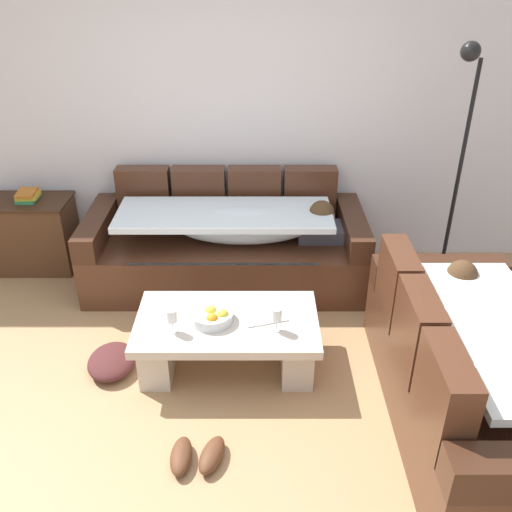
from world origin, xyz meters
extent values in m
plane|color=#A77F55|center=(0.00, 0.00, 0.00)|extent=(14.00, 14.00, 0.00)
cube|color=silver|center=(0.00, 2.15, 1.35)|extent=(9.00, 0.10, 2.70)
cube|color=#4B291A|center=(0.01, 1.60, 0.21)|extent=(2.27, 0.92, 0.42)
cube|color=#4B291A|center=(-0.71, 1.98, 0.65)|extent=(0.45, 0.16, 0.46)
cube|color=#4B291A|center=(-0.23, 1.98, 0.65)|extent=(0.45, 0.16, 0.46)
cube|color=#4B291A|center=(0.25, 1.98, 0.65)|extent=(0.45, 0.16, 0.46)
cube|color=#4B291A|center=(0.72, 1.98, 0.65)|extent=(0.45, 0.16, 0.46)
cube|color=#3C2115|center=(-1.03, 1.60, 0.52)|extent=(0.18, 0.92, 0.20)
cube|color=#3C2115|center=(1.05, 1.60, 0.52)|extent=(0.18, 0.92, 0.20)
cube|color=#4C4C56|center=(0.78, 1.59, 0.47)|extent=(0.36, 0.28, 0.11)
sphere|color=beige|center=(0.78, 1.55, 0.64)|extent=(0.21, 0.21, 0.21)
sphere|color=#4C331E|center=(0.78, 1.55, 0.67)|extent=(0.20, 0.20, 0.20)
ellipsoid|color=silver|center=(0.16, 1.55, 0.56)|extent=(1.10, 0.44, 0.28)
cube|color=silver|center=(0.01, 1.53, 0.66)|extent=(1.70, 0.60, 0.05)
cube|color=silver|center=(0.01, 1.16, 0.23)|extent=(1.44, 0.04, 0.38)
cube|color=#4B291A|center=(1.54, 0.03, 0.21)|extent=(0.92, 1.87, 0.42)
cube|color=#4B291A|center=(1.16, -0.47, 0.65)|extent=(0.16, 0.47, 0.46)
cube|color=#4B291A|center=(1.16, 0.03, 0.65)|extent=(0.16, 0.47, 0.46)
cube|color=#4B291A|center=(1.16, 0.53, 0.65)|extent=(0.16, 0.47, 0.46)
cube|color=#3C2115|center=(1.54, 0.87, 0.52)|extent=(0.92, 0.18, 0.20)
cube|color=#B23838|center=(1.55, 0.60, 0.47)|extent=(0.28, 0.36, 0.11)
sphere|color=beige|center=(1.59, 0.60, 0.64)|extent=(0.21, 0.21, 0.21)
sphere|color=#4C331E|center=(1.59, 0.60, 0.67)|extent=(0.20, 0.20, 0.20)
ellipsoid|color=white|center=(1.59, -0.02, 0.56)|extent=(0.44, 0.95, 0.28)
cube|color=white|center=(1.61, 0.03, 0.66)|extent=(0.60, 1.38, 0.05)
cube|color=beige|center=(0.07, 0.51, 0.35)|extent=(1.20, 0.68, 0.06)
cube|color=beige|center=(-0.39, 0.51, 0.16)|extent=(0.20, 0.54, 0.32)
cube|color=beige|center=(0.53, 0.51, 0.16)|extent=(0.20, 0.54, 0.32)
cylinder|color=silver|center=(-0.03, 0.50, 0.42)|extent=(0.28, 0.28, 0.07)
sphere|color=orange|center=(-0.02, 0.43, 0.44)|extent=(0.08, 0.08, 0.08)
sphere|color=gold|center=(-0.04, 0.52, 0.44)|extent=(0.08, 0.08, 0.08)
sphere|color=gold|center=(0.05, 0.47, 0.44)|extent=(0.08, 0.08, 0.08)
cylinder|color=silver|center=(-0.27, 0.38, 0.38)|extent=(0.06, 0.06, 0.01)
cylinder|color=silver|center=(-0.27, 0.38, 0.42)|extent=(0.01, 0.01, 0.07)
cylinder|color=silver|center=(-0.27, 0.38, 0.50)|extent=(0.07, 0.07, 0.08)
cylinder|color=silver|center=(0.39, 0.40, 0.38)|extent=(0.06, 0.06, 0.01)
cylinder|color=silver|center=(0.39, 0.40, 0.42)|extent=(0.01, 0.01, 0.07)
cylinder|color=silver|center=(0.39, 0.40, 0.50)|extent=(0.07, 0.07, 0.08)
cube|color=white|center=(0.31, 0.55, 0.39)|extent=(0.33, 0.28, 0.01)
cube|color=#4E2F1B|center=(-1.69, 1.85, 0.31)|extent=(0.70, 0.42, 0.62)
cube|color=#372113|center=(-1.69, 1.85, 0.63)|extent=(0.72, 0.44, 0.02)
cube|color=#338C59|center=(-1.67, 1.86, 0.65)|extent=(0.16, 0.21, 0.03)
cube|color=gold|center=(-1.66, 1.86, 0.68)|extent=(0.17, 0.18, 0.03)
cube|color=#B76623|center=(-1.66, 1.85, 0.71)|extent=(0.17, 0.20, 0.03)
cylinder|color=black|center=(1.86, 1.68, 0.01)|extent=(0.28, 0.28, 0.02)
cylinder|color=black|center=(1.86, 1.68, 0.92)|extent=(0.03, 0.03, 1.80)
sphere|color=black|center=(1.74, 1.58, 1.88)|extent=(0.14, 0.14, 0.14)
ellipsoid|color=#59331E|center=(-0.16, -0.32, 0.04)|extent=(0.12, 0.27, 0.09)
ellipsoid|color=#59331E|center=(0.01, -0.31, 0.04)|extent=(0.19, 0.29, 0.09)
ellipsoid|color=#4C2323|center=(-0.72, 0.47, 0.06)|extent=(0.35, 0.42, 0.12)
camera|label=1|loc=(0.26, -2.45, 2.52)|focal=38.85mm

